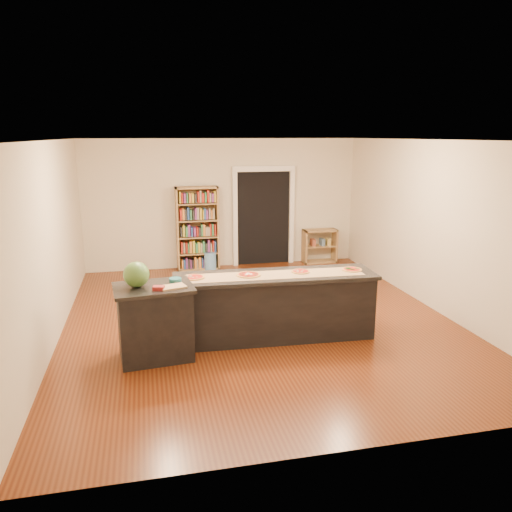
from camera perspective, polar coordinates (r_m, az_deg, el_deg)
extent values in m
cube|color=beige|center=(7.64, 0.33, 2.57)|extent=(6.00, 7.00, 2.80)
cube|color=#5B280F|center=(8.03, 0.31, -7.26)|extent=(6.00, 7.00, 0.01)
cube|color=white|center=(7.50, 0.34, 13.10)|extent=(6.00, 7.00, 0.01)
cube|color=black|center=(11.25, 0.83, 4.36)|extent=(1.20, 0.02, 2.10)
cube|color=silver|center=(11.07, -2.40, 4.20)|extent=(0.10, 0.08, 2.10)
cube|color=silver|center=(11.37, 4.08, 4.43)|extent=(0.10, 0.08, 2.10)
cube|color=silver|center=(11.08, 0.90, 9.95)|extent=(1.40, 0.08, 0.12)
cube|color=black|center=(7.23, 2.17, -5.92)|extent=(2.80, 0.70, 0.90)
cube|color=black|center=(7.09, 2.20, -2.30)|extent=(2.88, 0.78, 0.05)
cube|color=black|center=(6.70, -11.46, -7.61)|extent=(0.91, 0.64, 0.94)
cube|color=black|center=(6.54, -11.67, -3.58)|extent=(1.00, 0.73, 0.04)
cube|color=#A17E4E|center=(10.83, -6.70, 3.12)|extent=(0.90, 0.32, 1.81)
cube|color=#A17E4E|center=(11.55, 7.28, 1.14)|extent=(0.77, 0.33, 0.77)
cylinder|color=#64A3E0|center=(10.90, -5.26, -0.62)|extent=(0.26, 0.26, 0.38)
cube|color=#9A744F|center=(7.05, 2.25, -2.16)|extent=(2.51, 0.56, 0.00)
sphere|color=#144214|center=(6.51, -13.51, -2.07)|extent=(0.33, 0.33, 0.33)
cube|color=tan|center=(6.43, -9.50, -3.49)|extent=(0.37, 0.30, 0.02)
cube|color=maroon|center=(6.36, -11.07, -3.62)|extent=(0.16, 0.13, 0.05)
cylinder|color=#195966|center=(6.63, -9.21, -2.77)|extent=(0.16, 0.16, 0.06)
cylinder|color=#B59045|center=(6.94, -7.13, -2.43)|extent=(0.30, 0.30, 0.02)
cylinder|color=#A5190C|center=(6.94, -7.13, -2.36)|extent=(0.25, 0.25, 0.00)
cylinder|color=#B59045|center=(7.01, -0.87, -2.15)|extent=(0.33, 0.33, 0.02)
cylinder|color=#A5190C|center=(7.01, -0.87, -2.08)|extent=(0.27, 0.27, 0.00)
cylinder|color=#B59045|center=(7.20, 5.11, -1.78)|extent=(0.27, 0.27, 0.02)
cylinder|color=#A5190C|center=(7.20, 5.12, -1.71)|extent=(0.22, 0.22, 0.00)
cylinder|color=#B59045|center=(7.41, 10.89, -1.53)|extent=(0.29, 0.29, 0.02)
cylinder|color=#A5190C|center=(7.41, 10.89, -1.46)|extent=(0.23, 0.23, 0.00)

